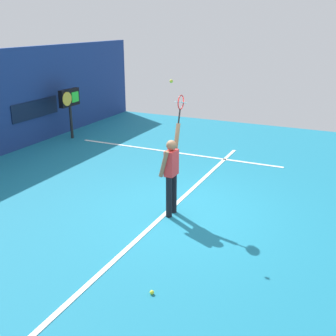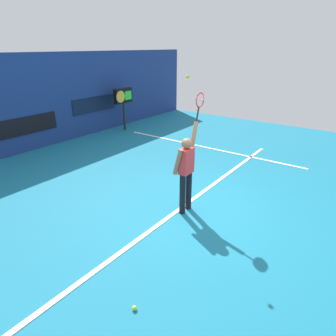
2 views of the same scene
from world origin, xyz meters
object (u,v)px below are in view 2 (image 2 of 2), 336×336
at_px(tennis_player, 186,169).
at_px(tennis_racket, 200,102).
at_px(tennis_ball, 188,77).
at_px(scoreboard_clock, 123,98).
at_px(spare_ball, 134,308).

relative_size(tennis_player, tennis_racket, 3.16).
bearing_deg(tennis_ball, scoreboard_clock, 54.11).
relative_size(tennis_racket, scoreboard_clock, 0.35).
distance_m(tennis_player, tennis_ball, 1.89).
bearing_deg(scoreboard_clock, spare_ball, -135.46).
xyz_separation_m(tennis_racket, scoreboard_clock, (3.79, 5.93, -0.98)).
height_order(tennis_racket, scoreboard_clock, tennis_racket).
bearing_deg(tennis_racket, tennis_ball, -178.32).
distance_m(tennis_player, tennis_racket, 1.43).
relative_size(tennis_player, tennis_ball, 29.14).
height_order(tennis_racket, tennis_ball, tennis_ball).
distance_m(tennis_player, scoreboard_clock, 7.30).
height_order(tennis_ball, spare_ball, tennis_ball).
xyz_separation_m(tennis_player, spare_ball, (-2.71, -0.92, -0.98)).
xyz_separation_m(tennis_racket, tennis_ball, (-0.51, -0.01, 0.53)).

